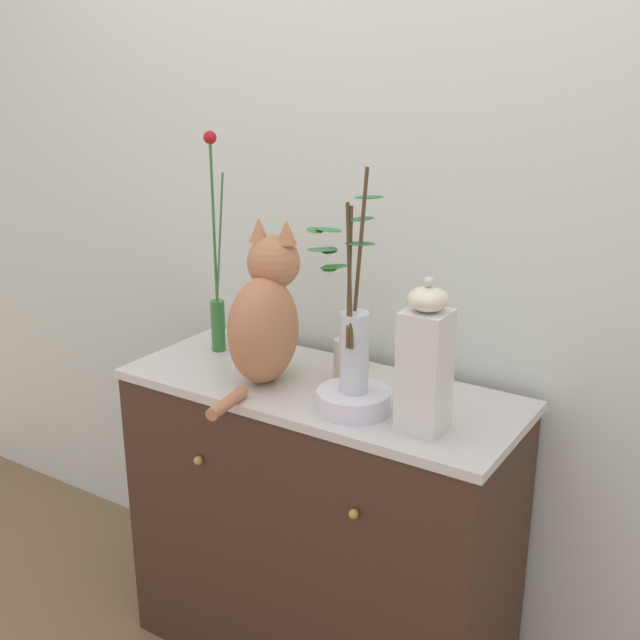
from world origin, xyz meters
name	(u,v)px	position (x,y,z in m)	size (l,w,h in m)	color
wall_back	(377,202)	(0.00, 0.29, 1.30)	(4.40, 0.08, 2.60)	silver
sideboard	(320,526)	(0.00, 0.00, 0.43)	(1.07, 0.46, 0.86)	#40291C
cat_sitting	(265,316)	(-0.14, -0.04, 1.04)	(0.20, 0.40, 0.42)	#B8774D
vase_slim_green	(217,290)	(-0.39, 0.06, 1.04)	(0.06, 0.04, 0.63)	#327836
bowl_porcelain	(354,400)	(0.15, -0.09, 0.89)	(0.18, 0.18, 0.05)	white
vase_glass_clear	(353,334)	(0.15, -0.09, 1.06)	(0.17, 0.18, 0.54)	silver
jar_lidded_porcelain	(425,362)	(0.34, -0.09, 1.03)	(0.10, 0.10, 0.37)	silver
candle_pillar	(344,360)	(0.04, 0.06, 0.92)	(0.05, 0.05, 0.13)	beige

